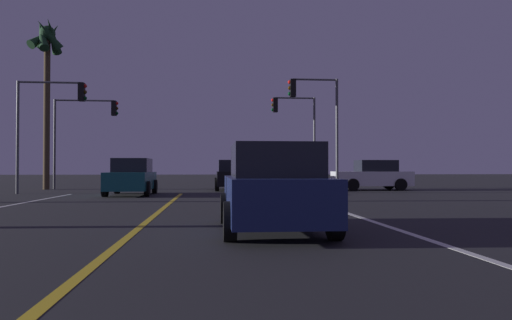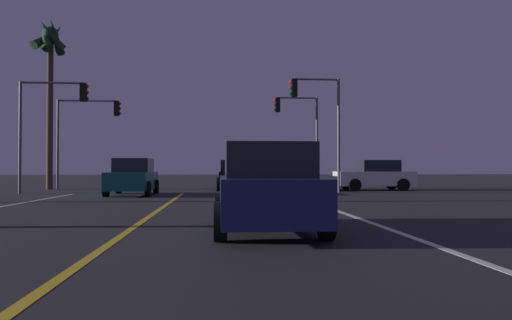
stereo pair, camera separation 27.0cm
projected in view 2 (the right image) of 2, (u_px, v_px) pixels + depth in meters
The scene contains 11 objects.
lane_edge_right at pixel (414, 238), 8.54m from camera, with size 0.16×30.92×0.01m, color silver.
lane_center_divider at pixel (114, 241), 8.14m from camera, with size 0.16×30.92×0.01m, color gold.
car_ahead_far at pixel (235, 176), 27.44m from camera, with size 2.02×4.30×1.70m.
car_lead_same_lane at pixel (266, 189), 9.45m from camera, with size 2.02×4.30×1.70m.
car_crossing_side at pixel (375, 176), 27.25m from camera, with size 4.30×2.02×1.70m.
car_oncoming at pixel (133, 177), 22.41m from camera, with size 2.02×4.30×1.70m.
traffic_light_near_right at pixel (316, 109), 24.64m from camera, with size 2.62×0.36×5.84m.
traffic_light_near_left at pixel (53, 110), 23.63m from camera, with size 3.33×0.36×5.48m.
traffic_light_far_right at pixel (297, 121), 30.11m from camera, with size 2.80×0.36×5.69m.
traffic_light_far_left at pixel (89, 122), 29.14m from camera, with size 3.80×0.36×5.37m.
palm_tree_left_far at pixel (50, 54), 28.45m from camera, with size 2.06×2.24×10.07m.
Camera 2 is at (1.77, 1.14, 1.23)m, focal length 33.90 mm.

